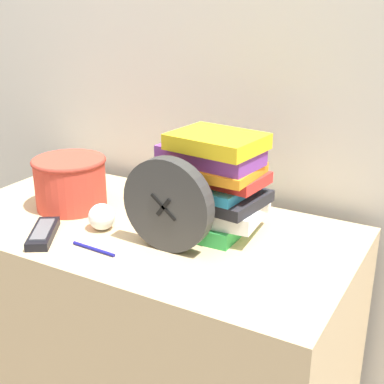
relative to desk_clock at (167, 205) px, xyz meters
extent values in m
cube|color=beige|center=(-0.12, 0.42, 0.38)|extent=(6.00, 0.04, 2.40)
cube|color=tan|center=(-0.12, 0.08, -0.47)|extent=(1.04, 0.55, 0.72)
cylinder|color=#333333|center=(0.00, 0.00, 0.00)|extent=(0.22, 0.04, 0.22)
cylinder|color=white|center=(0.00, -0.01, 0.00)|extent=(0.19, 0.01, 0.19)
cube|color=black|center=(0.00, -0.01, 0.00)|extent=(0.04, 0.01, 0.05)
cube|color=black|center=(0.00, -0.01, 0.00)|extent=(0.06, 0.01, 0.05)
cylinder|color=black|center=(0.00, -0.01, 0.00)|extent=(0.01, 0.00, 0.01)
cube|color=green|center=(0.03, 0.13, -0.09)|extent=(0.18, 0.17, 0.04)
cube|color=white|center=(0.06, 0.15, -0.05)|extent=(0.21, 0.19, 0.04)
cube|color=#232328|center=(0.06, 0.14, -0.02)|extent=(0.21, 0.19, 0.03)
cube|color=#2D9ED1|center=(0.03, 0.15, 0.01)|extent=(0.21, 0.19, 0.02)
cube|color=red|center=(0.05, 0.15, 0.03)|extent=(0.23, 0.15, 0.03)
cube|color=orange|center=(0.04, 0.13, 0.06)|extent=(0.22, 0.16, 0.02)
cube|color=#7A3899|center=(0.04, 0.13, 0.09)|extent=(0.24, 0.15, 0.04)
cube|color=yellow|center=(0.06, 0.12, 0.12)|extent=(0.22, 0.18, 0.04)
cylinder|color=#C63D2D|center=(-0.36, 0.09, -0.04)|extent=(0.19, 0.19, 0.14)
torus|color=#9F3024|center=(-0.36, 0.09, 0.02)|extent=(0.20, 0.20, 0.01)
cube|color=black|center=(-0.29, -0.09, -0.10)|extent=(0.13, 0.16, 0.02)
cube|color=#59595E|center=(-0.29, -0.09, -0.09)|extent=(0.09, 0.12, 0.00)
sphere|color=white|center=(-0.20, 0.01, -0.07)|extent=(0.07, 0.07, 0.07)
cylinder|color=navy|center=(-0.14, -0.09, -0.10)|extent=(0.12, 0.01, 0.01)
camera|label=1|loc=(0.58, -0.92, 0.44)|focal=50.00mm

